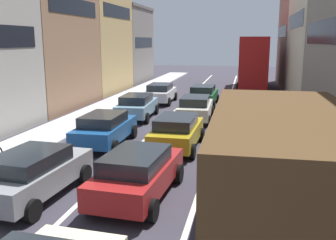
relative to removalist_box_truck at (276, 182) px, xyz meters
The scene contains 16 objects.
sidewalk_left 18.50m from the removalist_box_truck, 124.41° to the left, with size 2.60×64.00×0.14m, color #BABABA.
lane_stripe_left 16.23m from the removalist_box_truck, 109.58° to the left, with size 0.16×60.00×0.01m, color silver.
lane_stripe_right 15.44m from the removalist_box_truck, 97.50° to the left, with size 0.16×60.00×0.01m, color silver.
building_row_left 23.20m from the removalist_box_truck, 133.34° to the left, with size 7.20×43.90×13.47m.
removalist_box_truck is the anchor object (origin of this frame).
sedan_centre_lane_second 5.05m from the removalist_box_truck, 140.76° to the left, with size 2.28×4.41×1.49m.
wagon_left_lane_second 7.42m from the removalist_box_truck, 160.59° to the left, with size 2.29×4.41×1.49m.
hatchback_centre_lane_third 9.44m from the removalist_box_truck, 112.60° to the left, with size 2.10×4.32×1.49m.
sedan_left_lane_third 11.07m from the removalist_box_truck, 129.13° to the left, with size 2.10×4.32×1.49m.
coupe_centre_lane_fourth 15.24m from the removalist_box_truck, 103.69° to the left, with size 2.18×4.36×1.49m.
sedan_left_lane_fourth 16.41m from the removalist_box_truck, 116.16° to the left, with size 2.22×4.38×1.49m.
sedan_centre_lane_fifth 20.67m from the removalist_box_truck, 100.48° to the left, with size 2.10×4.32×1.49m.
sedan_left_lane_fifth 21.99m from the removalist_box_truck, 108.92° to the left, with size 2.13×4.33×1.49m.
sedan_right_lane_behind_truck 7.03m from the removalist_box_truck, 92.47° to the left, with size 2.23×4.38×1.49m.
wagon_right_lane_far 13.07m from the removalist_box_truck, 91.84° to the left, with size 2.15×4.34×1.49m.
bus_mid_queue_primary 30.71m from the removalist_box_truck, 90.26° to the left, with size 2.83×10.51×5.06m.
Camera 1 is at (3.03, -2.57, 4.75)m, focal length 40.36 mm.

